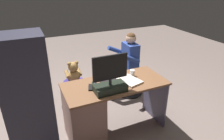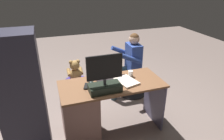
# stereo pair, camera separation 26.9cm
# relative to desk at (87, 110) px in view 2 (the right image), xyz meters

# --- Properties ---
(ground_plane) EXTENTS (10.00, 10.00, 0.00)m
(ground_plane) POSITION_rel_desk_xyz_m (-0.35, -0.34, -0.40)
(ground_plane) COLOR #74635C
(desk) EXTENTS (1.35, 0.61, 0.74)m
(desk) POSITION_rel_desk_xyz_m (0.00, 0.00, 0.00)
(desk) COLOR brown
(desk) RESTS_ON ground_plane
(monitor) EXTENTS (0.43, 0.20, 0.46)m
(monitor) POSITION_rel_desk_xyz_m (-0.21, 0.16, 0.48)
(monitor) COLOR black
(monitor) RESTS_ON desk
(keyboard) EXTENTS (0.42, 0.14, 0.02)m
(keyboard) POSITION_rel_desk_xyz_m (-0.38, -0.10, 0.35)
(keyboard) COLOR black
(keyboard) RESTS_ON desk
(computer_mouse) EXTENTS (0.06, 0.10, 0.04)m
(computer_mouse) POSITION_rel_desk_xyz_m (-0.09, -0.09, 0.36)
(computer_mouse) COLOR black
(computer_mouse) RESTS_ON desk
(cup) EXTENTS (0.07, 0.07, 0.09)m
(cup) POSITION_rel_desk_xyz_m (-0.65, -0.09, 0.39)
(cup) COLOR white
(cup) RESTS_ON desk
(tv_remote) EXTENTS (0.09, 0.16, 0.02)m
(tv_remote) POSITION_rel_desk_xyz_m (-0.01, -0.02, 0.35)
(tv_remote) COLOR black
(tv_remote) RESTS_ON desk
(notebook_binder) EXTENTS (0.29, 0.35, 0.02)m
(notebook_binder) POSITION_rel_desk_xyz_m (-0.54, 0.03, 0.36)
(notebook_binder) COLOR beige
(notebook_binder) RESTS_ON desk
(office_chair_teddy) EXTENTS (0.49, 0.49, 0.46)m
(office_chair_teddy) POSITION_rel_desk_xyz_m (0.01, -0.78, -0.15)
(office_chair_teddy) COLOR black
(office_chair_teddy) RESTS_ON ground_plane
(teddy_bear) EXTENTS (0.25, 0.25, 0.36)m
(teddy_bear) POSITION_rel_desk_xyz_m (0.01, -0.79, 0.22)
(teddy_bear) COLOR #A27A43
(teddy_bear) RESTS_ON office_chair_teddy
(visitor_chair) EXTENTS (0.50, 0.50, 0.46)m
(visitor_chair) POSITION_rel_desk_xyz_m (-1.02, -0.80, -0.15)
(visitor_chair) COLOR black
(visitor_chair) RESTS_ON ground_plane
(person) EXTENTS (0.55, 0.48, 1.15)m
(person) POSITION_rel_desk_xyz_m (-0.93, -0.80, 0.27)
(person) COLOR #2E4795
(person) RESTS_ON ground_plane
(equipment_rack) EXTENTS (0.44, 0.36, 1.55)m
(equipment_rack) POSITION_rel_desk_xyz_m (0.70, 0.22, 0.38)
(equipment_rack) COLOR #282735
(equipment_rack) RESTS_ON ground_plane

